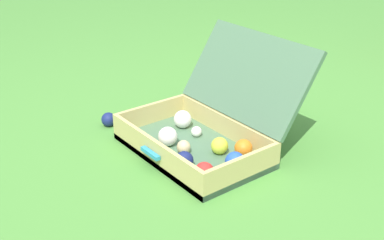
{
  "coord_description": "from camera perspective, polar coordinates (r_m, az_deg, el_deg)",
  "views": [
    {
      "loc": [
        1.39,
        -1.15,
        0.99
      ],
      "look_at": [
        -0.02,
        -0.07,
        0.15
      ],
      "focal_mm": 46.4,
      "sensor_mm": 36.0,
      "label": 1
    }
  ],
  "objects": [
    {
      "name": "stray_ball_on_grass",
      "position": [
        2.29,
        -9.57,
        0.06
      ],
      "size": [
        0.07,
        0.07,
        0.07
      ],
      "primitive_type": "sphere",
      "color": "navy",
      "rests_on": "ground"
    },
    {
      "name": "ground_plane",
      "position": [
        2.06,
        1.86,
        -3.49
      ],
      "size": [
        16.0,
        16.0,
        0.0
      ],
      "primitive_type": "plane",
      "color": "#4C8C38"
    },
    {
      "name": "open_suitcase",
      "position": [
        2.03,
        1.91,
        -0.79
      ],
      "size": [
        0.62,
        0.62,
        0.44
      ],
      "color": "#4C7051",
      "rests_on": "ground"
    }
  ]
}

